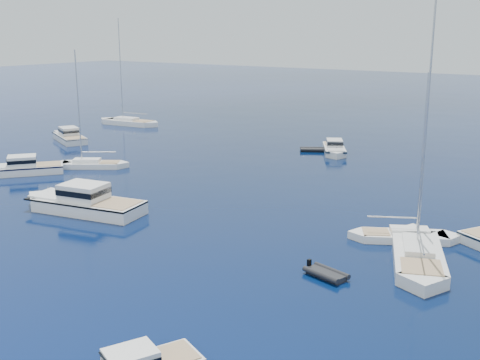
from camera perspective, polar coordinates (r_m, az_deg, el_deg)
name	(u,v)px	position (r m, az deg, el deg)	size (l,w,h in m)	color
ground	(19,309)	(36.71, -20.29, -11.41)	(400.00, 400.00, 0.00)	navy
motor_cruiser_left	(21,174)	(69.37, -20.11, 0.54)	(2.99, 9.76, 2.56)	white
motor_cruiser_centre	(83,211)	(53.55, -14.74, -2.92)	(3.74, 12.21, 3.21)	white
motor_cruiser_far_l	(69,141)	(87.97, -15.96, 3.60)	(2.96, 9.69, 2.54)	silver
motor_cruiser_horizon	(334,153)	(77.10, 8.96, 2.54)	(2.59, 8.47, 2.22)	silver
sailboat_mid_r	(417,262)	(42.67, 16.54, -7.46)	(3.22, 12.37, 18.18)	silver
sailboat_mid_l	(91,167)	(70.34, -14.05, 1.17)	(2.42, 9.29, 13.66)	white
sailboat_centre	(404,240)	(46.55, 15.36, -5.55)	(2.27, 8.75, 12.86)	white
sailboat_far_l	(129,125)	(100.82, -10.52, 5.20)	(3.13, 12.05, 17.71)	white
tender_grey_near	(326,277)	(38.93, 8.20, -9.13)	(1.69, 2.96, 0.95)	black
tender_grey_far	(312,151)	(77.95, 6.92, 2.74)	(1.88, 3.37, 0.95)	black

